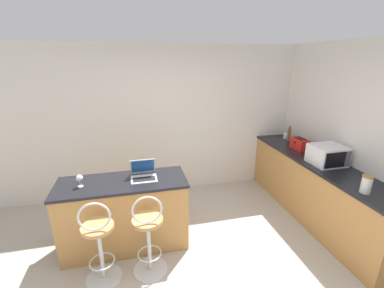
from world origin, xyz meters
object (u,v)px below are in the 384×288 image
bar_stool_near (99,244)px  mug_white (286,136)px  bar_stool_far (149,236)px  pepper_mill (289,134)px  toaster (300,144)px  storage_jar (366,184)px  laptop (143,173)px  microwave (328,155)px  wine_glass_tall (79,178)px

bar_stool_near → mug_white: 3.66m
bar_stool_near → bar_stool_far: (0.52, 0.00, 0.00)m
bar_stool_near → pepper_mill: bearing=25.3°
bar_stool_far → toaster: toaster is taller
bar_stool_near → storage_jar: size_ratio=4.93×
bar_stool_far → pepper_mill: size_ratio=3.67×
laptop → bar_stool_far: bearing=-90.8°
mug_white → storage_jar: 2.06m
microwave → toaster: microwave is taller
wine_glass_tall → bar_stool_far: bearing=-35.2°
bar_stool_far → laptop: laptop is taller
bar_stool_far → toaster: (2.57, 1.06, 0.53)m
laptop → microwave: size_ratio=0.73×
pepper_mill → mug_white: size_ratio=2.73×
storage_jar → mug_white: bearing=81.5°
toaster → mug_white: size_ratio=2.88×
wine_glass_tall → bar_stool_near: bearing=-67.8°
bar_stool_far → mug_white: (2.71, 1.65, 0.49)m
bar_stool_near → toaster: 3.31m
mug_white → microwave: bearing=-96.3°
bar_stool_far → laptop: size_ratio=3.23×
bar_stool_near → storage_jar: (2.92, -0.38, 0.55)m
bar_stool_near → toaster: size_ratio=3.47×
bar_stool_far → wine_glass_tall: 1.05m
bar_stool_far → storage_jar: bearing=-9.0°
mug_white → laptop: bearing=-158.5°
bar_stool_far → laptop: bearing=89.2°
microwave → laptop: bearing=176.3°
mug_white → wine_glass_tall: (-3.44, -1.14, 0.06)m
microwave → storage_jar: size_ratio=2.10×
toaster → storage_jar: (-0.17, -1.44, 0.01)m
microwave → toaster: (0.00, 0.63, -0.04)m
laptop → pepper_mill: bearing=18.9°
bar_stool_near → pepper_mill: (3.19, 1.50, 0.58)m
laptop → mug_white: laptop is taller
laptop → pepper_mill: pepper_mill is taller
bar_stool_far → toaster: size_ratio=3.47×
wine_glass_tall → storage_jar: bearing=-16.0°
microwave → wine_glass_tall: bearing=178.5°
pepper_mill → mug_white: bearing=75.1°
laptop → bar_stool_near: bearing=-131.7°
microwave → mug_white: bearing=83.7°
pepper_mill → wine_glass_tall: size_ratio=1.87×
toaster → pepper_mill: pepper_mill is taller
bar_stool_far → pepper_mill: bearing=29.4°
bar_stool_near → laptop: size_ratio=3.23×
bar_stool_far → pepper_mill: 3.12m
bar_stool_far → bar_stool_near: bearing=180.0°
bar_stool_near → pepper_mill: pepper_mill is taller
toaster → mug_white: 0.61m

